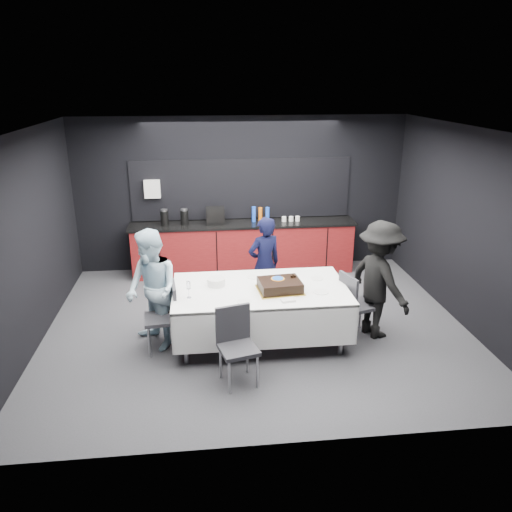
{
  "coord_description": "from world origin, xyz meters",
  "views": [
    {
      "loc": [
        -0.73,
        -6.47,
        3.43
      ],
      "look_at": [
        0.0,
        0.1,
        1.05
      ],
      "focal_mm": 35.0,
      "sensor_mm": 36.0,
      "label": 1
    }
  ],
  "objects_px": {
    "plate_stack": "(216,282)",
    "champagne_flute": "(188,286)",
    "party_table": "(260,297)",
    "chair_left": "(167,312)",
    "person_left": "(152,290)",
    "person_center": "(264,264)",
    "cake_assembly": "(280,285)",
    "chair_near": "(236,340)",
    "person_right": "(379,280)",
    "chair_right": "(354,301)"
  },
  "relations": [
    {
      "from": "cake_assembly",
      "to": "chair_near",
      "type": "relative_size",
      "value": 0.67
    },
    {
      "from": "party_table",
      "to": "plate_stack",
      "type": "bearing_deg",
      "value": 165.8
    },
    {
      "from": "cake_assembly",
      "to": "person_center",
      "type": "bearing_deg",
      "value": 93.6
    },
    {
      "from": "chair_left",
      "to": "person_right",
      "type": "relative_size",
      "value": 0.56
    },
    {
      "from": "champagne_flute",
      "to": "person_left",
      "type": "xyz_separation_m",
      "value": [
        -0.48,
        0.22,
        -0.13
      ]
    },
    {
      "from": "champagne_flute",
      "to": "person_right",
      "type": "relative_size",
      "value": 0.14
    },
    {
      "from": "party_table",
      "to": "cake_assembly",
      "type": "height_order",
      "value": "cake_assembly"
    },
    {
      "from": "chair_left",
      "to": "chair_near",
      "type": "relative_size",
      "value": 1.0
    },
    {
      "from": "cake_assembly",
      "to": "chair_right",
      "type": "relative_size",
      "value": 0.67
    },
    {
      "from": "person_center",
      "to": "person_left",
      "type": "distance_m",
      "value": 1.87
    },
    {
      "from": "party_table",
      "to": "champagne_flute",
      "type": "bearing_deg",
      "value": -166.95
    },
    {
      "from": "chair_left",
      "to": "person_left",
      "type": "relative_size",
      "value": 0.57
    },
    {
      "from": "chair_right",
      "to": "person_right",
      "type": "height_order",
      "value": "person_right"
    },
    {
      "from": "plate_stack",
      "to": "chair_right",
      "type": "distance_m",
      "value": 1.91
    },
    {
      "from": "person_left",
      "to": "champagne_flute",
      "type": "bearing_deg",
      "value": 33.17
    },
    {
      "from": "plate_stack",
      "to": "person_center",
      "type": "height_order",
      "value": "person_center"
    },
    {
      "from": "party_table",
      "to": "chair_near",
      "type": "bearing_deg",
      "value": -113.11
    },
    {
      "from": "champagne_flute",
      "to": "person_center",
      "type": "relative_size",
      "value": 0.15
    },
    {
      "from": "chair_near",
      "to": "party_table",
      "type": "bearing_deg",
      "value": 66.89
    },
    {
      "from": "person_left",
      "to": "person_center",
      "type": "bearing_deg",
      "value": 88.22
    },
    {
      "from": "plate_stack",
      "to": "champagne_flute",
      "type": "xyz_separation_m",
      "value": [
        -0.36,
        -0.36,
        0.11
      ]
    },
    {
      "from": "person_right",
      "to": "party_table",
      "type": "bearing_deg",
      "value": 66.89
    },
    {
      "from": "chair_right",
      "to": "chair_left",
      "type": "bearing_deg",
      "value": -178.23
    },
    {
      "from": "person_center",
      "to": "cake_assembly",
      "type": "bearing_deg",
      "value": 72.14
    },
    {
      "from": "cake_assembly",
      "to": "person_center",
      "type": "relative_size",
      "value": 0.42
    },
    {
      "from": "party_table",
      "to": "cake_assembly",
      "type": "bearing_deg",
      "value": -26.1
    },
    {
      "from": "party_table",
      "to": "chair_right",
      "type": "xyz_separation_m",
      "value": [
        1.3,
        -0.03,
        -0.11
      ]
    },
    {
      "from": "plate_stack",
      "to": "chair_right",
      "type": "height_order",
      "value": "chair_right"
    },
    {
      "from": "chair_near",
      "to": "person_right",
      "type": "xyz_separation_m",
      "value": [
        2.03,
        0.9,
        0.29
      ]
    },
    {
      "from": "chair_left",
      "to": "person_right",
      "type": "height_order",
      "value": "person_right"
    },
    {
      "from": "champagne_flute",
      "to": "person_left",
      "type": "distance_m",
      "value": 0.54
    },
    {
      "from": "person_center",
      "to": "person_left",
      "type": "relative_size",
      "value": 0.92
    },
    {
      "from": "party_table",
      "to": "plate_stack",
      "type": "distance_m",
      "value": 0.63
    },
    {
      "from": "plate_stack",
      "to": "chair_left",
      "type": "distance_m",
      "value": 0.77
    },
    {
      "from": "plate_stack",
      "to": "chair_left",
      "type": "bearing_deg",
      "value": -159.04
    },
    {
      "from": "chair_near",
      "to": "cake_assembly",
      "type": "bearing_deg",
      "value": 51.42
    },
    {
      "from": "cake_assembly",
      "to": "chair_left",
      "type": "relative_size",
      "value": 0.67
    },
    {
      "from": "party_table",
      "to": "chair_right",
      "type": "bearing_deg",
      "value": -1.24
    },
    {
      "from": "party_table",
      "to": "person_center",
      "type": "height_order",
      "value": "person_center"
    },
    {
      "from": "chair_left",
      "to": "person_left",
      "type": "distance_m",
      "value": 0.34
    },
    {
      "from": "chair_left",
      "to": "person_left",
      "type": "height_order",
      "value": "person_left"
    },
    {
      "from": "party_table",
      "to": "chair_right",
      "type": "distance_m",
      "value": 1.3
    },
    {
      "from": "party_table",
      "to": "plate_stack",
      "type": "xyz_separation_m",
      "value": [
        -0.58,
        0.15,
        0.19
      ]
    },
    {
      "from": "party_table",
      "to": "person_left",
      "type": "xyz_separation_m",
      "value": [
        -1.42,
        -0.0,
        0.17
      ]
    },
    {
      "from": "person_center",
      "to": "chair_left",
      "type": "bearing_deg",
      "value": 15.25
    },
    {
      "from": "champagne_flute",
      "to": "person_center",
      "type": "xyz_separation_m",
      "value": [
        1.12,
        1.17,
        -0.19
      ]
    },
    {
      "from": "plate_stack",
      "to": "person_right",
      "type": "bearing_deg",
      "value": -4.36
    },
    {
      "from": "party_table",
      "to": "person_right",
      "type": "height_order",
      "value": "person_right"
    },
    {
      "from": "cake_assembly",
      "to": "chair_near",
      "type": "height_order",
      "value": "cake_assembly"
    },
    {
      "from": "chair_near",
      "to": "person_left",
      "type": "distance_m",
      "value": 1.41
    }
  ]
}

